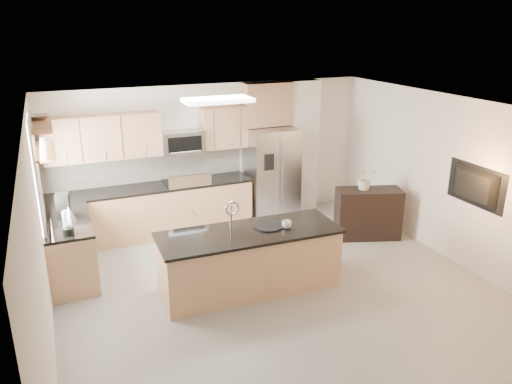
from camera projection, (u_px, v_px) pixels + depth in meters
name	position (u px, v px, depth m)	size (l,w,h in m)	color
floor	(287.00, 300.00, 6.91)	(6.50, 6.50, 0.00)	gray
ceiling	(291.00, 113.00, 6.06)	(6.00, 6.50, 0.02)	white
wall_back	(212.00, 154.00, 9.32)	(6.00, 0.02, 2.60)	silver
wall_front	(485.00, 362.00, 3.65)	(6.00, 0.02, 2.60)	silver
wall_left	(40.00, 252.00, 5.39)	(0.02, 6.50, 2.60)	silver
wall_right	(466.00, 185.00, 7.58)	(0.02, 6.50, 2.60)	silver
back_counter	(153.00, 210.00, 8.86)	(3.55, 0.66, 1.44)	tan
left_counter	(70.00, 249.00, 7.39)	(0.66, 1.50, 0.92)	tan
range	(187.00, 206.00, 9.08)	(0.76, 0.64, 1.14)	black
upper_cabinets	(141.00, 134.00, 8.53)	(3.50, 0.33, 0.75)	tan
microwave	(182.00, 142.00, 8.81)	(0.76, 0.40, 0.40)	#AAAAAD
refrigerator	(271.00, 174.00, 9.51)	(0.92, 0.78, 1.78)	#AAAAAD
partition_column	(302.00, 147.00, 9.85)	(0.60, 0.30, 2.60)	silver
window	(37.00, 175.00, 6.90)	(0.04, 1.15, 1.65)	white
shelf_lower	(44.00, 151.00, 6.93)	(0.30, 1.20, 0.04)	brown
shelf_upper	(40.00, 125.00, 6.81)	(0.30, 1.20, 0.04)	brown
ceiling_fixture	(218.00, 100.00, 7.32)	(1.00, 0.50, 0.06)	white
island	(249.00, 260.00, 7.09)	(2.58, 0.99, 1.31)	tan
credenza	(368.00, 214.00, 8.79)	(1.11, 0.47, 0.89)	black
cup	(287.00, 224.00, 7.04)	(0.14, 0.14, 0.11)	silver
platter	(268.00, 226.00, 7.09)	(0.41, 0.41, 0.02)	black
blender	(68.00, 225.00, 6.70)	(0.15, 0.15, 0.34)	black
kettle	(69.00, 213.00, 7.22)	(0.19, 0.19, 0.24)	#AAAAAD
coffee_maker	(63.00, 206.00, 7.32)	(0.21, 0.25, 0.35)	black
bowl	(39.00, 116.00, 7.06)	(0.35, 0.35, 0.08)	#AAAAAD
flower_vase	(366.00, 172.00, 8.57)	(0.56, 0.49, 0.62)	silver
television	(472.00, 186.00, 7.36)	(1.08, 0.14, 0.62)	black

